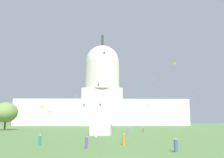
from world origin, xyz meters
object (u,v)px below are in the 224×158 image
(person_red_mid_left, at_px, (102,129))
(tree_west_far, at_px, (6,112))
(person_grey_mid_right, at_px, (129,131))
(kite_violet_low, at_px, (100,105))
(kite_orange_low, at_px, (193,93))
(event_tent, at_px, (101,124))
(person_purple_mid_center, at_px, (86,143))
(person_teal_front_center, at_px, (40,140))
(kite_blue_low, at_px, (130,112))
(kite_black_high, at_px, (104,53))
(kite_lime_mid, at_px, (175,63))
(kite_yellow_low, at_px, (50,112))
(kite_cyan_low, at_px, (75,97))
(person_orange_back_right, at_px, (124,139))
(kite_gold_low, at_px, (43,108))
(person_olive_back_center, at_px, (143,130))
(person_white_near_tree_west, at_px, (96,133))
(capitol_building, at_px, (102,97))
(kite_red_low, at_px, (148,107))
(kite_pink_low, at_px, (66,101))
(kite_turquoise_low, at_px, (84,105))
(person_denim_lawn_far_right, at_px, (176,146))
(kite_white_mid, at_px, (154,77))

(person_red_mid_left, bearing_deg, tree_west_far, 166.18)
(person_grey_mid_right, xyz_separation_m, kite_violet_low, (-8.55, 83.03, 12.02))
(person_grey_mid_right, relative_size, kite_orange_low, 0.48)
(event_tent, relative_size, person_purple_mid_center, 3.68)
(person_teal_front_center, relative_size, kite_violet_low, 0.96)
(kite_blue_low, relative_size, kite_black_high, 0.57)
(person_red_mid_left, relative_size, kite_orange_low, 0.47)
(tree_west_far, relative_size, person_grey_mid_right, 6.19)
(kite_lime_mid, xyz_separation_m, kite_yellow_low, (-61.36, 28.98, -20.95))
(kite_cyan_low, bearing_deg, person_grey_mid_right, 102.03)
(person_orange_back_right, bearing_deg, kite_cyan_low, 46.65)
(person_grey_mid_right, distance_m, kite_gold_low, 57.35)
(person_olive_back_center, relative_size, person_teal_front_center, 0.98)
(kite_orange_low, bearing_deg, person_orange_back_right, -31.65)
(person_white_near_tree_west, bearing_deg, capitol_building, -92.34)
(person_purple_mid_center, xyz_separation_m, kite_lime_mid, (34.24, 78.60, 28.50))
(person_purple_mid_center, relative_size, kite_lime_mid, 1.41)
(person_red_mid_left, bearing_deg, kite_red_low, 74.78)
(person_white_near_tree_west, xyz_separation_m, kite_cyan_low, (-15.06, 94.33, 16.54))
(kite_pink_low, distance_m, kite_black_high, 56.14)
(capitol_building, height_order, kite_orange_low, capitol_building)
(kite_violet_low, bearing_deg, person_white_near_tree_west, 154.13)
(kite_orange_low, xyz_separation_m, kite_lime_mid, (-6.63, 2.76, 13.71))
(person_red_mid_left, height_order, kite_orange_low, kite_orange_low)
(person_white_near_tree_west, bearing_deg, kite_cyan_low, -83.05)
(event_tent, relative_size, kite_red_low, 4.31)
(kite_orange_low, xyz_separation_m, kite_turquoise_low, (-47.21, 4.10, -5.24))
(event_tent, distance_m, kite_pink_low, 62.83)
(person_denim_lawn_far_right, height_order, kite_lime_mid, kite_lime_mid)
(kite_orange_low, height_order, kite_black_high, kite_black_high)
(capitol_building, height_order, kite_turquoise_low, capitol_building)
(person_orange_back_right, bearing_deg, capitol_building, 38.26)
(person_olive_back_center, distance_m, kite_pink_low, 56.01)
(person_white_near_tree_west, distance_m, person_orange_back_right, 19.06)
(tree_west_far, relative_size, kite_yellow_low, 8.82)
(capitol_building, bearing_deg, kite_cyan_low, -109.38)
(capitol_building, distance_m, kite_lime_mid, 89.64)
(person_white_near_tree_west, distance_m, kite_red_low, 83.12)
(person_white_near_tree_west, height_order, person_grey_mid_right, person_grey_mid_right)
(event_tent, bearing_deg, kite_red_low, 78.41)
(person_purple_mid_center, height_order, kite_pink_low, kite_pink_low)
(kite_violet_low, xyz_separation_m, kite_cyan_low, (-14.73, -0.13, 4.53))
(kite_red_low, bearing_deg, event_tent, 69.96)
(tree_west_far, xyz_separation_m, kite_orange_low, (75.54, 11.07, 8.87))
(kite_cyan_low, xyz_separation_m, kite_gold_low, (-10.04, -36.95, -8.33))
(person_olive_back_center, height_order, person_orange_back_right, person_orange_back_right)
(person_teal_front_center, bearing_deg, kite_gold_low, -131.90)
(person_teal_front_center, xyz_separation_m, kite_turquoise_low, (0.60, 75.57, 9.57))
(kite_white_mid, distance_m, kite_gold_low, 83.64)
(tree_west_far, xyz_separation_m, kite_blue_low, (52.72, 55.54, 2.27))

